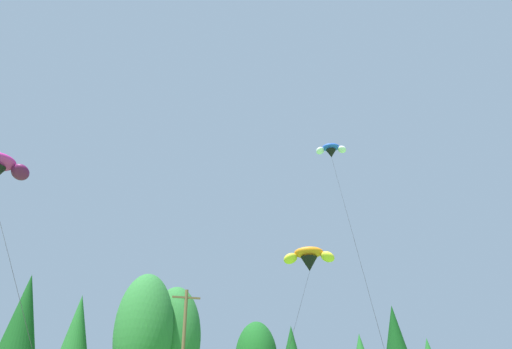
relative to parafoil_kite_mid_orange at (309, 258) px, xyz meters
The scene contains 7 objects.
treeline_tree_d 27.93m from the parafoil_kite_mid_orange, 135.89° to the left, with size 4.55×4.55×13.41m.
treeline_tree_e 28.01m from the parafoil_kite_mid_orange, 123.39° to the left, with size 4.37×4.37×12.57m.
treeline_tree_f 21.94m from the parafoil_kite_mid_orange, 114.52° to the left, with size 5.69×5.69×14.40m.
treeline_tree_g 22.98m from the parafoil_kite_mid_orange, 104.56° to the left, with size 5.52×5.52×13.79m.
treeline_tree_k 27.22m from the parafoil_kite_mid_orange, 45.85° to the left, with size 4.42×4.42×12.82m.
parafoil_kite_mid_orange is the anchor object (origin of this frame).
parafoil_kite_far_blue_white 9.06m from the parafoil_kite_mid_orange, ahead, with size 7.88×16.64×19.18m.
Camera 1 is at (-6.11, 5.83, 1.97)m, focal length 33.59 mm.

